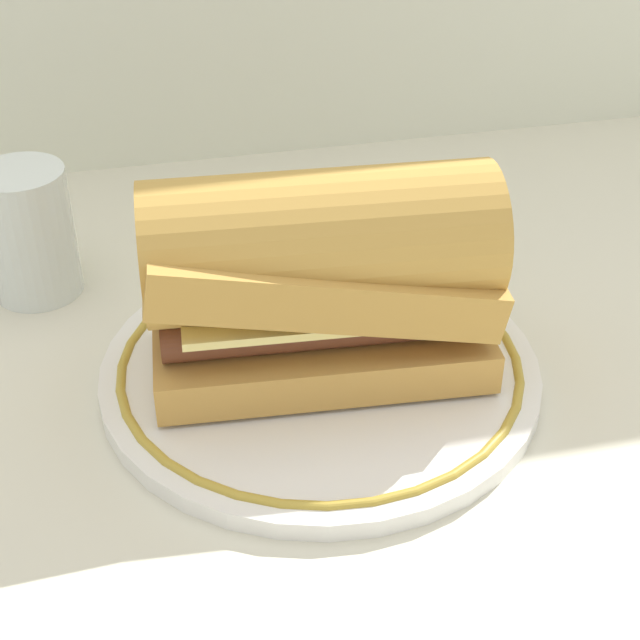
# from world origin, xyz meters

# --- Properties ---
(ground_plane) EXTENTS (1.50, 1.50, 0.00)m
(ground_plane) POSITION_xyz_m (0.00, 0.00, 0.00)
(ground_plane) COLOR beige
(plate) EXTENTS (0.28, 0.28, 0.01)m
(plate) POSITION_xyz_m (-0.02, 0.02, 0.01)
(plate) COLOR white
(plate) RESTS_ON ground_plane
(sausage_sandwich) EXTENTS (0.21, 0.12, 0.13)m
(sausage_sandwich) POSITION_xyz_m (-0.02, 0.02, 0.08)
(sausage_sandwich) COLOR #C28F43
(sausage_sandwich) RESTS_ON plate
(drinking_glass) EXTENTS (0.06, 0.06, 0.09)m
(drinking_glass) POSITION_xyz_m (-0.19, 0.17, 0.04)
(drinking_glass) COLOR silver
(drinking_glass) RESTS_ON ground_plane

